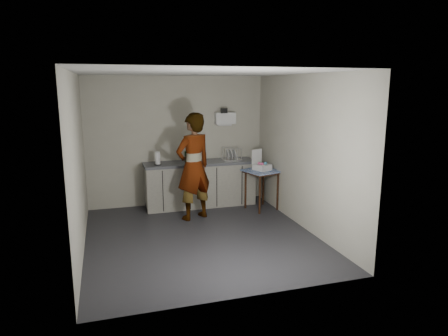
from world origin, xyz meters
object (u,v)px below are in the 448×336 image
object	(u,v)px
paper_towel	(158,159)
soda_can	(196,158)
dark_bottle	(186,157)
side_table	(262,175)
bakery_box	(262,166)
kitchen_counter	(200,185)
dish_rack	(231,157)
standing_man	(193,167)
soap_bottle	(196,155)

from	to	relation	value
paper_towel	soda_can	bearing A→B (deg)	7.53
dark_bottle	side_table	bearing A→B (deg)	-24.76
paper_towel	bakery_box	bearing A→B (deg)	-14.45
bakery_box	soda_can	bearing A→B (deg)	126.91
soda_can	dark_bottle	distance (m)	0.19
kitchen_counter	dish_rack	world-z (taller)	dish_rack
standing_man	soda_can	world-z (taller)	standing_man
soap_bottle	bakery_box	bearing A→B (deg)	-26.44
soap_bottle	dark_bottle	distance (m)	0.20
kitchen_counter	standing_man	xyz separation A→B (m)	(-0.30, -0.77, 0.55)
paper_towel	kitchen_counter	bearing A→B (deg)	5.18
side_table	soap_bottle	world-z (taller)	soap_bottle
standing_man	soap_bottle	distance (m)	0.81
standing_man	bakery_box	size ratio (longest dim) A/B	4.92
soap_bottle	dark_bottle	size ratio (longest dim) A/B	1.30
kitchen_counter	dark_bottle	world-z (taller)	dark_bottle
soda_can	dish_rack	distance (m)	0.74
soap_bottle	paper_towel	distance (m)	0.78
side_table	bakery_box	distance (m)	0.19
paper_towel	dish_rack	xyz separation A→B (m)	(1.51, 0.05, -0.06)
standing_man	paper_towel	distance (m)	0.89
kitchen_counter	paper_towel	bearing A→B (deg)	-174.82
soda_can	standing_man	bearing A→B (deg)	-105.60
side_table	kitchen_counter	bearing A→B (deg)	134.36
side_table	dark_bottle	world-z (taller)	dark_bottle
standing_man	paper_towel	bearing A→B (deg)	-74.57
dish_rack	kitchen_counter	bearing A→B (deg)	178.06
dark_bottle	kitchen_counter	bearing A→B (deg)	-6.71
side_table	bakery_box	world-z (taller)	bakery_box
dark_bottle	paper_towel	xyz separation A→B (m)	(-0.58, -0.11, 0.01)
dish_rack	bakery_box	xyz separation A→B (m)	(0.44, -0.56, -0.09)
soap_bottle	soda_can	bearing A→B (deg)	102.25
side_table	dish_rack	xyz separation A→B (m)	(-0.44, 0.58, 0.28)
soda_can	paper_towel	size ratio (longest dim) A/B	0.53
kitchen_counter	side_table	distance (m)	1.28
kitchen_counter	dish_rack	xyz separation A→B (m)	(0.66, -0.02, 0.54)
side_table	paper_towel	bearing A→B (deg)	147.98
soda_can	bakery_box	size ratio (longest dim) A/B	0.34
soap_bottle	dish_rack	xyz separation A→B (m)	(0.74, -0.03, -0.08)
paper_towel	bakery_box	world-z (taller)	bakery_box
soda_can	paper_towel	xyz separation A→B (m)	(-0.77, -0.10, 0.05)
dish_rack	bakery_box	distance (m)	0.72
soap_bottle	dark_bottle	bearing A→B (deg)	171.83
soda_can	dish_rack	world-z (taller)	dish_rack
dish_rack	side_table	bearing A→B (deg)	-52.71
kitchen_counter	side_table	size ratio (longest dim) A/B	2.84
soap_bottle	soda_can	distance (m)	0.08
paper_towel	standing_man	bearing A→B (deg)	-51.49
soap_bottle	soda_can	world-z (taller)	soap_bottle
kitchen_counter	dark_bottle	xyz separation A→B (m)	(-0.27, 0.03, 0.59)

